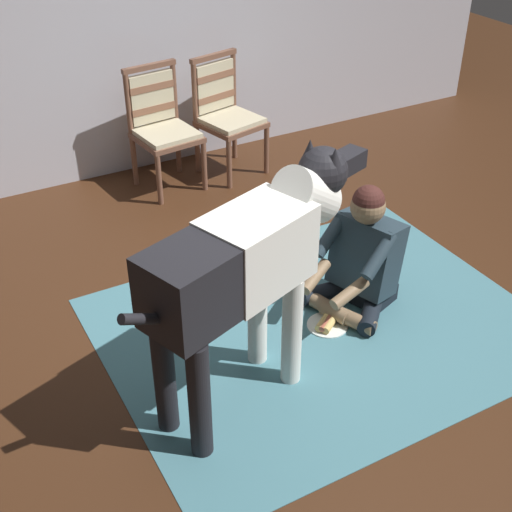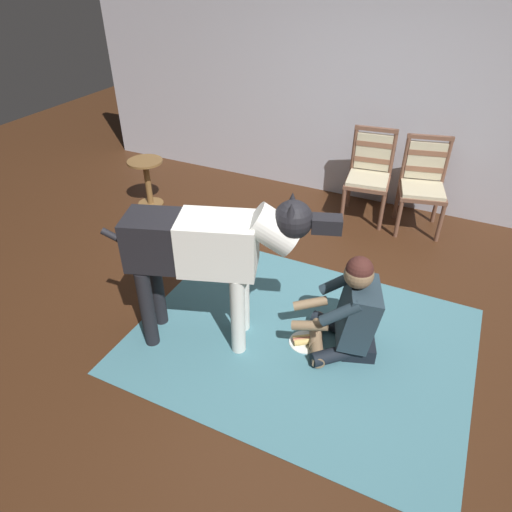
% 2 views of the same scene
% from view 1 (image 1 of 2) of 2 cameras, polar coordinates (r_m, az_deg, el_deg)
% --- Properties ---
extents(ground_plane, '(12.74, 12.74, 0.00)m').
position_cam_1_polar(ground_plane, '(4.28, 1.94, -5.25)').
color(ground_plane, '#3C2212').
extents(back_wall, '(7.36, 0.10, 2.60)m').
position_cam_1_polar(back_wall, '(5.79, -11.15, 19.06)').
color(back_wall, '#B4B3BF').
rests_on(back_wall, ground).
extents(area_rug, '(2.54, 2.00, 0.01)m').
position_cam_1_polar(area_rug, '(4.24, 5.32, -5.78)').
color(area_rug, '#437581').
rests_on(area_rug, ground).
extents(dining_chair_left_of_pair, '(0.51, 0.51, 0.98)m').
position_cam_1_polar(dining_chair_left_of_pair, '(5.65, -7.87, 10.90)').
color(dining_chair_left_of_pair, brown).
rests_on(dining_chair_left_of_pair, ground).
extents(dining_chair_right_of_pair, '(0.55, 0.55, 0.98)m').
position_cam_1_polar(dining_chair_right_of_pair, '(5.86, -2.63, 12.00)').
color(dining_chair_right_of_pair, brown).
rests_on(dining_chair_right_of_pair, ground).
extents(person_sitting_on_floor, '(0.70, 0.60, 0.83)m').
position_cam_1_polar(person_sitting_on_floor, '(4.27, 8.68, -0.23)').
color(person_sitting_on_floor, black).
rests_on(person_sitting_on_floor, ground).
extents(large_dog, '(1.59, 0.70, 1.26)m').
position_cam_1_polar(large_dog, '(3.32, -0.61, -0.46)').
color(large_dog, silver).
rests_on(large_dog, ground).
extents(hot_dog_on_plate, '(0.25, 0.25, 0.06)m').
position_cam_1_polar(hot_dog_on_plate, '(4.24, 5.94, -5.51)').
color(hot_dog_on_plate, white).
rests_on(hot_dog_on_plate, ground).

